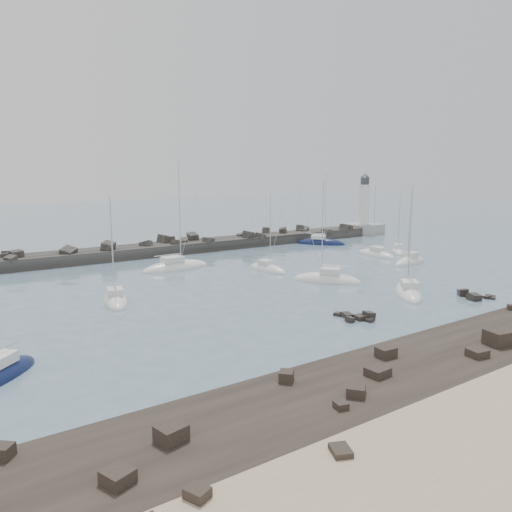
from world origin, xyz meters
The scene contains 15 objects.
ground centered at (0.00, 0.00, 0.00)m, with size 400.00×400.00×0.00m, color slate.
rock_shelf centered at (0.03, -22.04, 0.02)m, with size 140.00×12.00×1.94m.
rock_cluster_near centered at (-3.27, -9.24, 0.13)m, with size 3.23×4.21×1.30m.
rock_cluster_far centered at (13.90, -11.19, 0.12)m, with size 3.79×4.12×1.49m.
breakwater centered at (-7.57, 37.99, 0.30)m, with size 115.00×7.47×5.04m.
lighthouse centered at (47.00, 38.00, 3.09)m, with size 7.00×7.00×14.60m.
sailboat_3 centered at (-21.13, 10.61, 0.15)m, with size 4.50×8.49×12.95m.
sailboat_4 centered at (-7.29, 24.16, 0.15)m, with size 11.09×4.03×17.14m.
sailboat_5 centered at (5.59, 4.92, 0.16)m, with size 7.76×9.06×14.61m.
sailboat_6 centered at (3.50, 15.64, 0.13)m, with size 3.03×7.83×12.13m.
sailboat_7 centered at (8.90, -5.73, 0.15)m, with size 8.05×8.53×14.23m.
sailboat_8 centered at (27.66, 31.00, 0.15)m, with size 8.38×9.30×15.15m.
sailboat_9 centered at (25.47, 7.33, 0.16)m, with size 8.22×3.68×12.77m.
sailboat_10 centered at (26.51, 15.43, 0.14)m, with size 2.98×8.40×13.12m.
sailboat_11 centered at (32.16, 15.29, 0.15)m, with size 6.05×6.17×10.72m.
Camera 1 is at (-38.72, -43.19, 14.68)m, focal length 35.00 mm.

